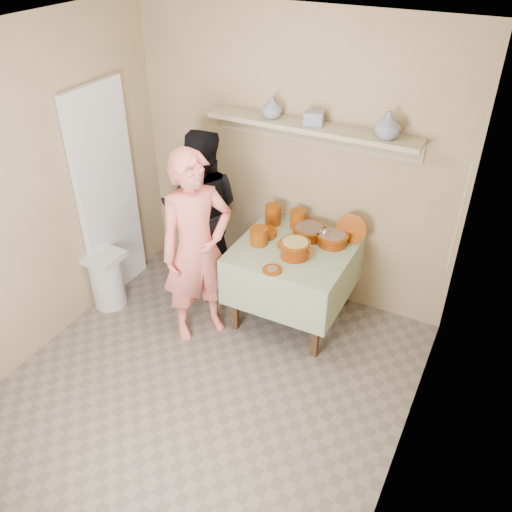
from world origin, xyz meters
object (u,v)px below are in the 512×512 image
Objects in this scene: serving_table at (294,259)px; cazuela_rice at (295,248)px; trash_bin at (107,279)px; person_helper at (201,211)px; person_cook at (197,249)px.

serving_table is 0.25m from cazuela_rice.
cazuela_rice is 1.83m from trash_bin.
serving_table is at bearing 149.48° from person_helper.
cazuela_rice reaches higher than serving_table.
trash_bin is at bearing -159.20° from serving_table.
cazuela_rice is at bearing 142.89° from person_helper.
serving_table is at bearing -15.39° from person_cook.
person_cook is at bearing 5.05° from trash_bin.
person_helper reaches higher than trash_bin.
cazuela_rice is (1.07, -0.27, 0.05)m from person_helper.
cazuela_rice reaches higher than trash_bin.
serving_table is 2.95× the size of cazuela_rice.
person_cook is 3.05× the size of trash_bin.
person_helper is 1.08m from trash_bin.
serving_table is at bearing 112.43° from cazuela_rice.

